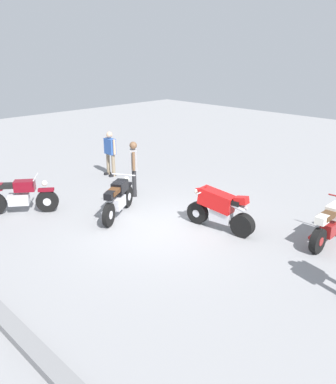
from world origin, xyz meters
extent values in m
plane|color=gray|center=(0.00, 0.00, 0.00)|extent=(40.00, 40.00, 0.00)
cylinder|color=black|center=(-0.52, -0.96, 0.30)|extent=(0.62, 0.24, 0.60)
cylinder|color=black|center=(-1.86, -1.14, 0.30)|extent=(0.62, 0.30, 0.60)
cylinder|color=silver|center=(-0.52, -0.96, 0.30)|extent=(0.23, 0.21, 0.21)
cylinder|color=silver|center=(-1.86, -1.14, 0.30)|extent=(0.23, 0.21, 0.21)
cube|color=silver|center=(-1.24, -1.06, 0.40)|extent=(0.59, 0.35, 0.32)
cube|color=red|center=(-1.09, -1.04, 0.80)|extent=(1.03, 0.49, 0.57)
cone|color=red|center=(-0.57, -0.97, 0.95)|extent=(0.40, 0.38, 0.39)
cube|color=black|center=(-1.49, -1.09, 0.87)|extent=(0.63, 0.34, 0.12)
cube|color=red|center=(-1.78, -1.13, 0.95)|extent=(0.37, 0.26, 0.23)
cylinder|color=silver|center=(-1.72, -1.20, 0.77)|extent=(0.40, 0.14, 0.17)
cylinder|color=silver|center=(-1.74, -1.05, 0.77)|extent=(0.40, 0.14, 0.17)
cylinder|color=silver|center=(-0.71, -0.99, 0.97)|extent=(0.13, 0.70, 0.04)
sphere|color=silver|center=(-0.49, -0.96, 0.90)|extent=(0.16, 0.16, 0.16)
cylinder|color=black|center=(1.74, -0.38, 0.32)|extent=(0.43, 0.61, 0.64)
cylinder|color=black|center=(1.00, 0.86, 0.32)|extent=(0.43, 0.61, 0.64)
cylinder|color=silver|center=(1.74, -0.38, 0.32)|extent=(0.24, 0.26, 0.22)
cylinder|color=silver|center=(1.00, 0.86, 0.32)|extent=(0.24, 0.26, 0.22)
cube|color=silver|center=(1.35, 0.28, 0.42)|extent=(0.53, 0.62, 0.32)
cube|color=black|center=(1.45, 0.11, 0.82)|extent=(0.56, 0.64, 0.30)
cube|color=black|center=(1.74, -0.38, 0.67)|extent=(0.36, 0.46, 0.08)
cube|color=#4C2D19|center=(1.22, 0.50, 0.84)|extent=(0.53, 0.65, 0.12)
cube|color=black|center=(1.07, 0.75, 0.82)|extent=(0.35, 0.39, 0.18)
cylinder|color=silver|center=(1.29, 0.71, 0.37)|extent=(0.38, 0.53, 0.16)
cylinder|color=silver|center=(1.62, -0.17, 1.07)|extent=(0.62, 0.39, 0.04)
sphere|color=silver|center=(1.73, -0.36, 0.87)|extent=(0.16, 0.16, 0.16)
cylinder|color=black|center=(3.06, 1.51, 0.32)|extent=(0.48, 0.58, 0.64)
cylinder|color=silver|center=(3.06, 1.51, 0.32)|extent=(0.25, 0.26, 0.22)
cube|color=silver|center=(3.52, 2.13, 0.42)|extent=(0.56, 0.62, 0.32)
cube|color=maroon|center=(3.40, 1.97, 0.82)|extent=(0.59, 0.64, 0.30)
cube|color=maroon|center=(3.06, 1.51, 0.67)|extent=(0.39, 0.45, 0.08)
cube|color=black|center=(3.67, 2.33, 0.84)|extent=(0.57, 0.64, 0.12)
cylinder|color=silver|center=(3.90, 2.35, 0.37)|extent=(0.42, 0.51, 0.16)
cylinder|color=silver|center=(3.21, 1.70, 1.07)|extent=(0.58, 0.45, 0.04)
sphere|color=silver|center=(3.08, 1.53, 0.87)|extent=(0.16, 0.16, 0.16)
cylinder|color=black|center=(-3.58, -1.67, 0.30)|extent=(0.17, 0.60, 0.60)
cylinder|color=maroon|center=(-3.58, -1.67, 0.30)|extent=(0.18, 0.21, 0.21)
cube|color=maroon|center=(-3.57, -2.29, 0.40)|extent=(0.29, 0.57, 0.32)
cube|color=white|center=(-3.56, -2.49, 0.80)|extent=(0.33, 0.57, 0.30)
cube|color=#4C331E|center=(-3.57, -2.04, 0.82)|extent=(0.27, 0.61, 0.12)
cube|color=white|center=(-3.58, -1.74, 0.80)|extent=(0.23, 0.32, 0.18)
cylinder|color=maroon|center=(-3.41, -1.89, 0.35)|extent=(0.12, 0.56, 0.16)
cylinder|color=#262628|center=(2.54, -1.33, 0.43)|extent=(0.18, 0.18, 0.87)
cube|color=black|center=(2.58, -1.28, 0.04)|extent=(0.24, 0.26, 0.08)
cylinder|color=#262628|center=(2.28, -1.11, 0.43)|extent=(0.18, 0.18, 0.87)
cube|color=black|center=(2.32, -1.06, 0.04)|extent=(0.24, 0.26, 0.08)
cube|color=#99999E|center=(2.41, -1.22, 1.17)|extent=(0.51, 0.48, 0.61)
cylinder|color=brown|center=(2.63, -1.40, 1.19)|extent=(0.13, 0.13, 0.58)
cylinder|color=brown|center=(2.19, -1.03, 1.19)|extent=(0.13, 0.13, 0.58)
sphere|color=brown|center=(2.41, -1.22, 1.63)|extent=(0.23, 0.23, 0.23)
cylinder|color=gray|center=(4.81, -1.98, 0.41)|extent=(0.13, 0.13, 0.81)
cube|color=black|center=(4.81, -1.92, 0.04)|extent=(0.11, 0.26, 0.08)
cylinder|color=gray|center=(4.49, -1.97, 0.41)|extent=(0.13, 0.13, 0.81)
cube|color=black|center=(4.49, -1.91, 0.04)|extent=(0.11, 0.26, 0.08)
cube|color=#3359A5|center=(4.65, -1.97, 1.10)|extent=(0.46, 0.23, 0.57)
cylinder|color=#D8AD8C|center=(4.92, -1.98, 1.12)|extent=(0.09, 0.09, 0.54)
cylinder|color=#D8AD8C|center=(4.37, -1.97, 1.12)|extent=(0.09, 0.09, 0.54)
sphere|color=#D8AD8C|center=(4.65, -1.97, 1.53)|extent=(0.22, 0.22, 0.22)
camera|label=1|loc=(-7.14, 6.71, 4.49)|focal=37.99mm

